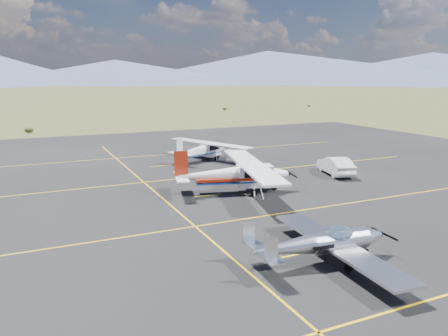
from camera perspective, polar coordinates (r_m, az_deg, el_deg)
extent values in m
plane|color=#383D1C|center=(25.00, 10.96, -7.00)|extent=(1600.00, 1600.00, 0.00)
cube|color=black|center=(30.69, 3.36, -3.22)|extent=(72.00, 72.00, 0.02)
cube|color=silver|center=(20.13, 14.51, -9.70)|extent=(2.05, 8.89, 0.12)
ellipsoid|color=#99BFD8|center=(19.96, 14.58, -8.44)|extent=(1.67, 1.03, 0.80)
cube|color=silver|center=(18.29, 5.05, -10.67)|extent=(0.89, 2.98, 0.06)
cube|color=silver|center=(17.17, 6.20, -10.66)|extent=(0.54, 0.10, 0.98)
cube|color=silver|center=(18.98, 3.26, -8.35)|extent=(0.54, 0.10, 0.98)
cylinder|color=black|center=(21.22, 17.96, -10.37)|extent=(0.34, 0.11, 0.33)
cylinder|color=black|center=(19.35, 15.97, -12.38)|extent=(0.40, 0.14, 0.39)
cylinder|color=black|center=(21.12, 12.15, -10.07)|extent=(0.40, 0.14, 0.39)
cube|color=white|center=(30.66, 4.02, -1.01)|extent=(2.64, 1.81, 1.48)
cube|color=white|center=(30.45, 3.65, 0.38)|extent=(4.59, 12.09, 0.15)
cube|color=black|center=(30.60, 4.03, -0.45)|extent=(2.02, 1.69, 0.60)
cube|color=#A3220D|center=(30.37, 1.42, -1.32)|extent=(5.62, 2.58, 0.20)
cube|color=#A3220D|center=(29.60, -5.63, 0.55)|extent=(0.92, 0.30, 1.75)
cube|color=white|center=(29.78, -5.60, -1.10)|extent=(1.65, 3.60, 0.07)
cylinder|color=black|center=(31.27, 6.53, -2.60)|extent=(0.41, 0.20, 0.39)
cylinder|color=black|center=(29.73, 3.94, -3.23)|extent=(0.50, 0.26, 0.48)
cylinder|color=black|center=(31.88, 2.91, -2.17)|extent=(0.50, 0.26, 0.48)
cube|color=white|center=(42.80, -1.74, 2.44)|extent=(2.20, 1.73, 1.20)
cube|color=white|center=(42.57, -1.91, 3.23)|extent=(5.26, 9.45, 0.12)
cube|color=black|center=(42.75, -1.74, 2.77)|extent=(1.73, 1.54, 0.49)
cube|color=white|center=(41.98, -2.81, 2.12)|extent=(4.47, 2.76, 0.16)
cube|color=white|center=(39.74, -5.83, 2.87)|extent=(0.71, 0.37, 1.42)
cube|color=white|center=(39.86, -5.81, 1.87)|extent=(1.77, 2.86, 0.05)
cylinder|color=black|center=(43.77, -0.71, 1.63)|extent=(0.33, 0.21, 0.32)
cylinder|color=black|center=(42.11, -1.05, 1.27)|extent=(0.40, 0.27, 0.39)
cylinder|color=black|center=(43.36, -2.87, 1.57)|extent=(0.40, 0.27, 0.39)
imported|color=white|center=(37.18, 14.36, 0.31)|extent=(2.67, 4.76, 1.48)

